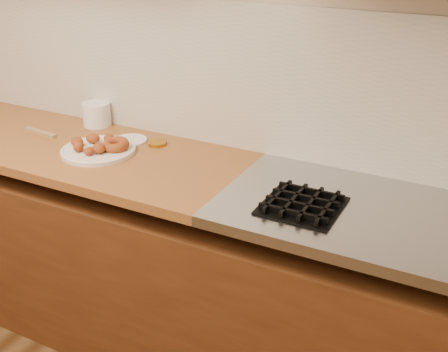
{
  "coord_description": "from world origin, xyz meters",
  "views": [
    {
      "loc": [
        1.34,
        -0.0,
        1.8
      ],
      "look_at": [
        0.48,
        1.65,
        0.93
      ],
      "focal_mm": 45.0,
      "sensor_mm": 36.0,
      "label": 1
    }
  ],
  "objects": [
    {
      "name": "burner_grates",
      "position": [
        1.13,
        1.61,
        0.91
      ],
      "size": [
        0.91,
        0.26,
        0.03
      ],
      "color": "black",
      "rests_on": "stovetop"
    },
    {
      "name": "base_cabinet",
      "position": [
        0.0,
        1.69,
        0.39
      ],
      "size": [
        3.6,
        0.6,
        0.77
      ],
      "primitive_type": "cube",
      "color": "#542B12",
      "rests_on": "floor"
    },
    {
      "name": "stovetop",
      "position": [
        1.15,
        1.69,
        0.88
      ],
      "size": [
        1.3,
        0.62,
        0.04
      ],
      "primitive_type": "cube",
      "color": "#9EA0A5",
      "rests_on": "base_cabinet"
    },
    {
      "name": "wooden_utensil",
      "position": [
        -0.49,
        1.72,
        0.91
      ],
      "size": [
        0.2,
        0.05,
        0.02
      ],
      "primitive_type": "cube",
      "rotation": [
        0.0,
        0.0,
        -0.12
      ],
      "color": "olive",
      "rests_on": "butcher_block"
    },
    {
      "name": "plastic_tub",
      "position": [
        -0.34,
        1.93,
        0.95
      ],
      "size": [
        0.15,
        0.15,
        0.11
      ],
      "primitive_type": "cylinder",
      "rotation": [
        0.0,
        0.0,
        0.16
      ],
      "color": "silver",
      "rests_on": "butcher_block"
    },
    {
      "name": "donut_plate",
      "position": [
        -0.12,
        1.67,
        0.91
      ],
      "size": [
        0.31,
        0.31,
        0.02
      ],
      "primitive_type": "cylinder",
      "color": "beige",
      "rests_on": "butcher_block"
    },
    {
      "name": "wall_back",
      "position": [
        0.0,
        2.0,
        1.35
      ],
      "size": [
        4.0,
        0.02,
        2.7
      ],
      "primitive_type": "cube",
      "color": "tan",
      "rests_on": "ground"
    },
    {
      "name": "tub_lid",
      "position": [
        -0.08,
        1.83,
        0.9
      ],
      "size": [
        0.19,
        0.19,
        0.01
      ],
      "primitive_type": "cylinder",
      "rotation": [
        0.0,
        0.0,
        -0.29
      ],
      "color": "silver",
      "rests_on": "butcher_block"
    },
    {
      "name": "brass_jar_lid",
      "position": [
        0.05,
        1.85,
        0.91
      ],
      "size": [
        0.1,
        0.1,
        0.01
      ],
      "primitive_type": "cylinder",
      "rotation": [
        0.0,
        0.0,
        0.41
      ],
      "color": "#B27F19",
      "rests_on": "butcher_block"
    },
    {
      "name": "backsplash",
      "position": [
        0.0,
        1.99,
        1.2
      ],
      "size": [
        3.6,
        0.02,
        0.6
      ],
      "primitive_type": "cube",
      "color": "#BAB6A9",
      "rests_on": "wall_back"
    },
    {
      "name": "butcher_block",
      "position": [
        -0.65,
        1.69,
        0.88
      ],
      "size": [
        2.3,
        0.62,
        0.04
      ],
      "primitive_type": "cube",
      "color": "brown",
      "rests_on": "base_cabinet"
    },
    {
      "name": "fried_dough_chunks",
      "position": [
        -0.15,
        1.66,
        0.94
      ],
      "size": [
        0.2,
        0.21,
        0.04
      ],
      "color": "brown",
      "rests_on": "donut_plate"
    },
    {
      "name": "ring_donut",
      "position": [
        -0.05,
        1.7,
        0.94
      ],
      "size": [
        0.12,
        0.12,
        0.05
      ],
      "primitive_type": "torus",
      "rotation": [
        0.1,
        0.0,
        0.04
      ],
      "color": "brown",
      "rests_on": "donut_plate"
    }
  ]
}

